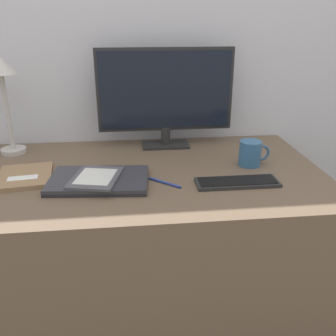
{
  "coord_description": "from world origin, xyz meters",
  "views": [
    {
      "loc": [
        -0.07,
        -1.17,
        1.28
      ],
      "look_at": [
        0.06,
        0.03,
        0.79
      ],
      "focal_mm": 40.0,
      "sensor_mm": 36.0,
      "label": 1
    }
  ],
  "objects": [
    {
      "name": "wall_back",
      "position": [
        0.0,
        0.58,
        1.2
      ],
      "size": [
        3.6,
        0.05,
        2.4
      ],
      "color": "silver",
      "rests_on": "ground_plane"
    },
    {
      "name": "desk",
      "position": [
        0.0,
        0.15,
        0.36
      ],
      "size": [
        1.34,
        0.79,
        0.73
      ],
      "color": "brown",
      "rests_on": "ground_plane"
    },
    {
      "name": "monitor",
      "position": [
        0.1,
        0.44,
        0.96
      ],
      "size": [
        0.59,
        0.11,
        0.43
      ],
      "color": "#262626",
      "rests_on": "desk"
    },
    {
      "name": "keyboard",
      "position": [
        0.31,
        0.0,
        0.73
      ],
      "size": [
        0.29,
        0.1,
        0.01
      ],
      "color": "#282828",
      "rests_on": "desk"
    },
    {
      "name": "laptop",
      "position": [
        -0.18,
        0.06,
        0.74
      ],
      "size": [
        0.36,
        0.25,
        0.02
      ],
      "color": "#232328",
      "rests_on": "desk"
    },
    {
      "name": "ereader",
      "position": [
        -0.19,
        0.04,
        0.76
      ],
      "size": [
        0.2,
        0.23,
        0.01
      ],
      "color": "#4C4C51",
      "rests_on": "laptop"
    },
    {
      "name": "desk_lamp",
      "position": [
        -0.57,
        0.42,
        1.02
      ],
      "size": [
        0.12,
        0.12,
        0.41
      ],
      "color": "#BCB7AD",
      "rests_on": "desk"
    },
    {
      "name": "notebook",
      "position": [
        -0.45,
        0.13,
        0.73
      ],
      "size": [
        0.22,
        0.24,
        0.02
      ],
      "color": "#93704C",
      "rests_on": "desk"
    },
    {
      "name": "coffee_mug",
      "position": [
        0.41,
        0.17,
        0.78
      ],
      "size": [
        0.12,
        0.09,
        0.1
      ],
      "color": "#336089",
      "rests_on": "desk"
    },
    {
      "name": "pen",
      "position": [
        0.05,
        0.03,
        0.73
      ],
      "size": [
        0.11,
        0.1,
        0.01
      ],
      "color": "navy",
      "rests_on": "desk"
    }
  ]
}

